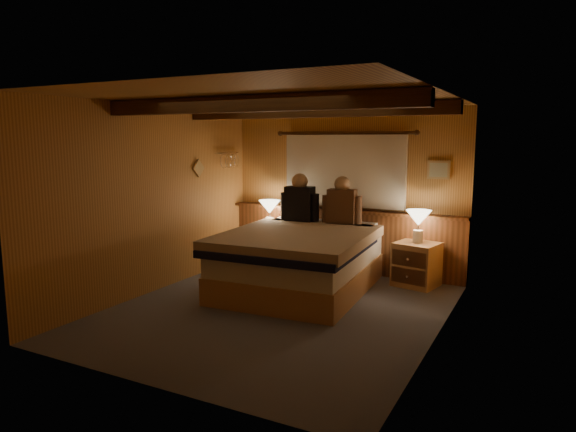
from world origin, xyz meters
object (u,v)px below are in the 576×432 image
Objects in this scene: nightstand_right at (416,264)px; lamp_right at (419,220)px; person_right at (342,204)px; lamp_left at (270,209)px; nightstand_left at (271,248)px; bed at (300,260)px; person_left at (300,201)px; duffel_bag at (242,270)px.

nightstand_right is 0.60m from lamp_right.
nightstand_right is 0.89× the size of person_right.
nightstand_right is at bearing -0.10° from lamp_left.
person_right reaches higher than nightstand_left.
bed is 1.67m from lamp_right.
nightstand_left is at bearing -167.79° from nightstand_right.
lamp_right is (1.31, 0.92, 0.49)m from bed.
person_left is 1.03× the size of person_right.
lamp_left reaches higher than duffel_bag.
person_left reaches higher than nightstand_left.
nightstand_left is 1.28× the size of duffel_bag.
duffel_bag is (0.07, -0.90, -0.75)m from lamp_left.
person_left is at bearing -175.70° from lamp_right.
lamp_right is 0.63× the size of person_right.
person_right is at bearing 3.49° from person_left.
person_left is (0.54, -0.09, 0.76)m from nightstand_left.
lamp_right is at bearing 1.12° from person_left.
nightstand_left is at bearing 166.85° from person_left.
person_left is 1.43× the size of duffel_bag.
nightstand_right is 1.31m from person_right.
person_left is (-1.70, -0.13, 0.17)m from lamp_right.
nightstand_right is 1.24× the size of duffel_bag.
person_left is at bearing -21.96° from nightstand_left.
nightstand_right is at bearing -11.79° from nightstand_left.
bed is 4.76× the size of duffel_bag.
nightstand_left is 0.93m from person_left.
lamp_right reaches higher than duffel_bag.
person_left reaches higher than lamp_left.
lamp_left is 1.20m from person_right.
person_right is at bearing -166.46° from nightstand_right.
nightstand_left reaches higher than duffel_bag.
lamp_right is 0.60× the size of person_left.
person_left is at bearing -10.68° from lamp_left.
lamp_right is 1.71m from person_left.
duffel_bag is at bearing -149.41° from person_right.
nightstand_right reaches higher than duffel_bag.
person_right is (-1.07, -0.03, 0.76)m from nightstand_right.
duffel_bag is (-2.20, -0.92, -0.74)m from lamp_right.
lamp_right is at bearing -11.14° from nightstand_left.
duffel_bag is (-0.50, -0.79, -0.91)m from person_left.
nightstand_left is at bearing 90.95° from duffel_bag.
lamp_right reaches higher than nightstand_left.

